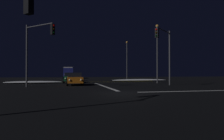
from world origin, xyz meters
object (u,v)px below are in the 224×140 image
object	(u,v)px
sedan_red	(71,77)
box_truck	(68,72)
sedan_white	(70,76)
streetlamp_right_near	(157,49)
sedan_orange	(75,79)
sedan_green	(70,78)
traffic_signal_nw	(37,43)
traffic_signal_ne	(165,46)
sedan_silver	(70,76)
streetlamp_right_far	(127,57)

from	to	relation	value
sedan_red	box_truck	bearing A→B (deg)	90.83
sedan_white	streetlamp_right_near	world-z (taller)	streetlamp_right_near
sedan_orange	box_truck	bearing A→B (deg)	90.63
sedan_green	box_truck	size ratio (longest dim) A/B	0.52
sedan_red	traffic_signal_nw	world-z (taller)	traffic_signal_nw
sedan_orange	box_truck	distance (m)	32.44
sedan_white	sedan_orange	bearing A→B (deg)	-89.82
box_truck	traffic_signal_ne	xyz separation A→B (m)	(10.68, -36.26, 2.96)
streetlamp_right_near	traffic_signal_nw	bearing A→B (deg)	-158.72
sedan_silver	streetlamp_right_far	xyz separation A→B (m)	(12.32, -0.65, 4.16)
sedan_silver	streetlamp_right_far	bearing A→B (deg)	-3.03
sedan_silver	sedan_red	bearing A→B (deg)	-90.49
sedan_white	traffic_signal_ne	distance (m)	31.65
streetlamp_right_far	sedan_green	bearing A→B (deg)	-136.38
traffic_signal_nw	streetlamp_right_far	size ratio (longest dim) A/B	0.79
sedan_white	streetlamp_right_far	size ratio (longest dim) A/B	0.51
sedan_white	streetlamp_right_far	xyz separation A→B (m)	(12.38, -7.17, 4.16)
sedan_orange	box_truck	size ratio (longest dim) A/B	0.52
sedan_silver	sedan_white	world-z (taller)	same
sedan_green	traffic_signal_ne	world-z (taller)	traffic_signal_ne
box_truck	streetlamp_right_near	bearing A→B (deg)	-66.99
sedan_orange	streetlamp_right_near	xyz separation A→B (m)	(12.30, 2.64, 4.26)
streetlamp_right_near	streetlamp_right_far	xyz separation A→B (m)	(0.00, 16.00, -0.10)
traffic_signal_ne	streetlamp_right_far	size ratio (longest dim) A/B	0.79
traffic_signal_ne	streetlamp_right_far	bearing A→B (deg)	84.98
box_truck	streetlamp_right_far	size ratio (longest dim) A/B	0.97
sedan_white	box_truck	bearing A→B (deg)	92.38
sedan_red	sedan_white	distance (m)	12.86
streetlamp_right_near	streetlamp_right_far	size ratio (longest dim) A/B	1.02
sedan_red	sedan_green	bearing A→B (deg)	-93.34
sedan_white	sedan_silver	bearing A→B (deg)	-89.47
sedan_white	traffic_signal_nw	bearing A→B (deg)	-97.67
box_truck	sedan_silver	bearing A→B (deg)	-88.53
sedan_silver	traffic_signal_ne	xyz separation A→B (m)	(10.34, -23.13, 3.87)
box_truck	traffic_signal_nw	size ratio (longest dim) A/B	1.23
sedan_red	traffic_signal_ne	size ratio (longest dim) A/B	0.64
sedan_green	streetlamp_right_far	size ratio (longest dim) A/B	0.51
sedan_red	box_truck	size ratio (longest dim) A/B	0.52
streetlamp_right_far	traffic_signal_nw	bearing A→B (deg)	-126.17
streetlamp_right_far	traffic_signal_ne	bearing A→B (deg)	-95.02
traffic_signal_nw	streetlamp_right_near	distance (m)	17.56
sedan_orange	sedan_white	size ratio (longest dim) A/B	1.00
traffic_signal_ne	sedan_orange	bearing A→B (deg)	159.62
traffic_signal_nw	streetlamp_right_near	bearing A→B (deg)	21.28
sedan_silver	box_truck	world-z (taller)	box_truck
traffic_signal_nw	streetlamp_right_far	world-z (taller)	streetlamp_right_far
sedan_green	streetlamp_right_far	bearing A→B (deg)	43.62
sedan_green	traffic_signal_nw	distance (m)	11.50
sedan_orange	sedan_white	distance (m)	25.81
box_truck	streetlamp_right_near	world-z (taller)	streetlamp_right_near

